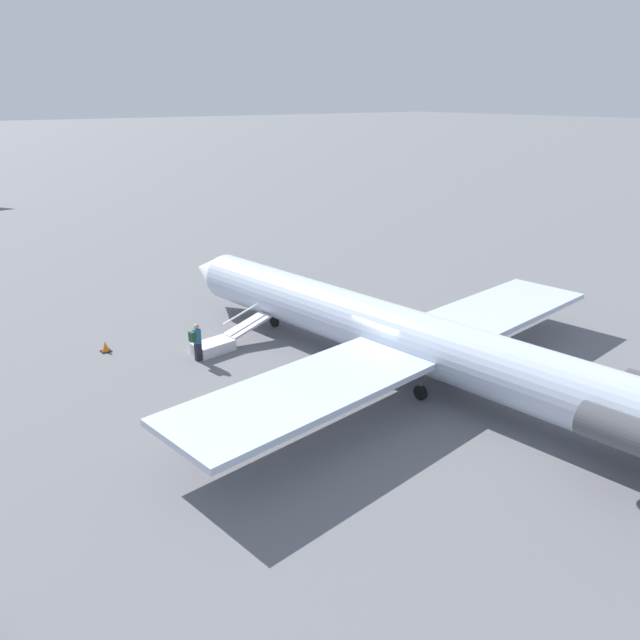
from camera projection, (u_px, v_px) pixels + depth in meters
The scene contains 5 objects.
ground_plane at pixel (391, 373), 26.60m from camera, with size 600.00×600.00×0.00m, color slate.
airplane_main at pixel (409, 338), 25.36m from camera, with size 29.59×22.70×6.23m.
boarding_stairs at pixel (221, 342), 28.91m from camera, with size 1.54×4.11×1.60m.
passenger at pixel (197, 340), 27.48m from camera, with size 0.37×0.56×1.74m.
traffic_cone_near_stairs at pixel (106, 347), 28.73m from camera, with size 0.45×0.45×0.50m.
Camera 1 is at (-17.75, 16.77, 11.20)m, focal length 35.00 mm.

